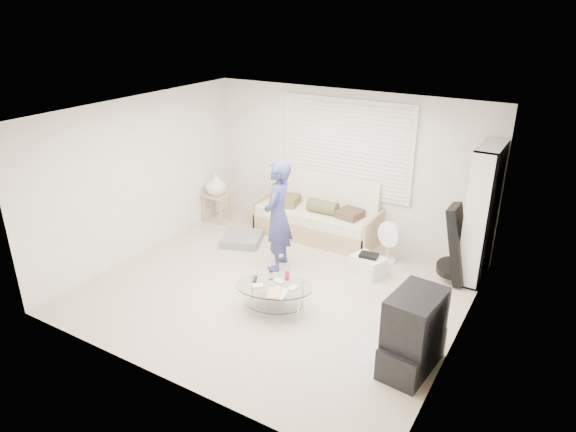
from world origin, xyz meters
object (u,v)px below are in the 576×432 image
Objects in this scene: tv_unit at (413,333)px; bookshelf at (481,214)px; futon_sofa at (318,217)px; coffee_table at (274,291)px.

bookshelf is at bearing 87.12° from tv_unit.
futon_sofa is 2.30× the size of tv_unit.
tv_unit is at bearing -5.36° from coffee_table.
bookshelf is (2.65, -0.09, 0.66)m from futon_sofa.
coffee_table is (-1.91, 0.18, -0.15)m from tv_unit.
coffee_table is at bearing -131.41° from bookshelf.
futon_sofa is 2.74m from bookshelf.
bookshelf reaches higher than futon_sofa.
bookshelf is 2.55m from tv_unit.
coffee_table is at bearing 174.64° from tv_unit.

